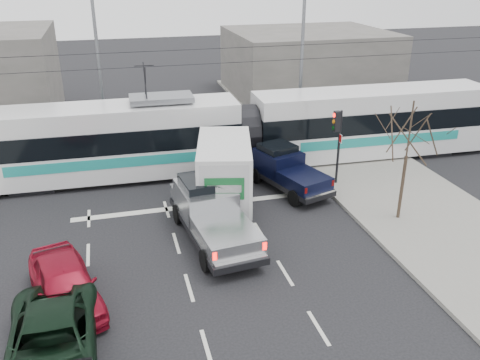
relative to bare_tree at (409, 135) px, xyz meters
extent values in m
plane|color=black|center=(-7.60, -2.50, -3.79)|extent=(120.00, 120.00, 0.00)
cube|color=gray|center=(1.40, -2.50, -3.72)|extent=(6.00, 60.00, 0.15)
cube|color=#33302D|center=(-7.60, 7.50, -3.78)|extent=(60.00, 1.60, 0.03)
cube|color=slate|center=(4.40, 21.50, -1.29)|extent=(12.00, 10.00, 5.00)
cylinder|color=#47382B|center=(0.00, 0.00, -2.27)|extent=(0.14, 0.14, 2.75)
cylinder|color=#47382B|center=(0.00, 0.00, 0.23)|extent=(0.07, 0.07, 2.25)
cylinder|color=black|center=(-1.00, 4.00, -1.84)|extent=(0.12, 0.12, 3.60)
cube|color=black|center=(-1.20, 4.00, -0.54)|extent=(0.28, 0.28, 0.95)
cylinder|color=#FF0C07|center=(-1.35, 4.00, -0.24)|extent=(0.06, 0.20, 0.20)
cylinder|color=orange|center=(-1.35, 4.00, -0.54)|extent=(0.06, 0.20, 0.20)
cylinder|color=#05330C|center=(-1.35, 4.00, -0.84)|extent=(0.06, 0.20, 0.20)
cube|color=white|center=(-1.02, 3.85, -1.34)|extent=(0.02, 0.30, 0.40)
cylinder|color=slate|center=(-0.10, 11.50, 0.71)|extent=(0.20, 0.20, 9.00)
cylinder|color=slate|center=(-11.60, 13.50, 0.71)|extent=(0.20, 0.20, 9.00)
cylinder|color=black|center=(-7.60, 7.50, 1.71)|extent=(60.00, 0.03, 0.03)
cylinder|color=black|center=(-7.60, 7.50, 2.41)|extent=(60.00, 0.03, 0.03)
cube|color=silver|center=(-11.63, 7.64, -2.75)|extent=(13.04, 3.00, 1.57)
cube|color=black|center=(-11.63, 7.64, -1.54)|extent=(13.11, 3.03, 1.07)
cube|color=silver|center=(-11.63, 7.64, -0.57)|extent=(13.04, 2.89, 1.00)
cube|color=teal|center=(-11.66, 6.26, -2.47)|extent=(9.09, 0.22, 0.50)
cube|color=silver|center=(2.48, 7.33, -2.75)|extent=(13.04, 3.00, 1.57)
cube|color=black|center=(2.48, 7.33, -1.54)|extent=(13.11, 3.03, 1.07)
cube|color=silver|center=(2.48, 7.33, -0.57)|extent=(13.04, 2.89, 1.00)
cube|color=teal|center=(2.45, 5.96, -2.47)|extent=(9.09, 0.22, 0.50)
cylinder|color=black|center=(-4.57, 7.48, -1.75)|extent=(1.06, 2.63, 2.61)
cube|color=slate|center=(-8.81, 7.58, 0.16)|extent=(3.06, 1.70, 0.25)
cube|color=black|center=(-15.16, 7.71, -3.61)|extent=(2.07, 2.36, 0.36)
cube|color=black|center=(-6.69, 7.53, -3.61)|extent=(2.07, 2.36, 0.36)
cube|color=black|center=(-2.46, 7.44, -3.61)|extent=(2.07, 2.36, 0.36)
cube|color=black|center=(6.01, 7.25, -3.61)|extent=(2.07, 2.36, 0.36)
cube|color=black|center=(-7.81, 0.34, -3.23)|extent=(2.71, 6.15, 0.26)
cube|color=#AAACAF|center=(-7.93, 1.41, -2.51)|extent=(2.28, 2.71, 1.18)
cube|color=black|center=(-7.94, 1.51, -1.89)|extent=(1.93, 1.97, 0.56)
cube|color=#AAACAF|center=(-8.09, 2.83, -2.75)|extent=(2.06, 1.28, 0.56)
cube|color=#AAACAF|center=(-7.66, -0.96, -2.82)|extent=(2.30, 2.89, 0.67)
cube|color=silver|center=(-7.49, -2.50, -3.09)|extent=(1.90, 0.40, 0.18)
cube|color=#FF0C07|center=(-8.40, -2.48, -2.71)|extent=(0.15, 0.10, 0.29)
cube|color=#FF0C07|center=(-6.61, -2.28, -2.71)|extent=(0.15, 0.10, 0.29)
cylinder|color=black|center=(-8.96, 2.13, -3.38)|extent=(0.38, 0.85, 0.82)
cylinder|color=black|center=(-7.09, 2.34, -3.38)|extent=(0.38, 0.85, 0.82)
cylinder|color=black|center=(-8.54, -1.66, -3.38)|extent=(0.38, 0.85, 0.82)
cylinder|color=black|center=(-6.66, -1.44, -3.38)|extent=(0.38, 0.85, 0.82)
cube|color=black|center=(-6.69, 3.32, -3.29)|extent=(3.58, 6.68, 0.32)
cube|color=white|center=(-6.14, 5.66, -2.52)|extent=(2.36, 1.96, 1.45)
cube|color=black|center=(-6.11, 5.79, -1.98)|extent=(1.97, 1.40, 0.54)
cube|color=silver|center=(-6.84, 2.70, -1.96)|extent=(3.11, 4.70, 2.67)
cube|color=silver|center=(-7.33, 0.62, -1.96)|extent=(1.87, 0.48, 2.35)
cube|color=#145A28|center=(-7.34, 0.57, -1.74)|extent=(1.49, 0.37, 0.91)
cube|color=black|center=(-7.38, 0.41, -3.38)|extent=(1.96, 0.67, 0.16)
cylinder|color=black|center=(-7.16, 5.51, -3.38)|extent=(0.45, 0.86, 0.82)
cylinder|color=black|center=(-5.29, 5.07, -3.38)|extent=(0.45, 0.86, 0.82)
cylinder|color=black|center=(-8.03, 1.81, -3.34)|extent=(0.47, 0.94, 0.91)
cylinder|color=black|center=(-6.17, 1.37, -3.34)|extent=(0.47, 0.94, 0.91)
cube|color=black|center=(-3.42, 4.08, -3.27)|extent=(3.10, 5.03, 0.24)
cube|color=black|center=(-3.68, 4.89, -2.61)|extent=(2.23, 2.41, 1.09)
cube|color=black|center=(-3.71, 4.98, -2.05)|extent=(1.84, 1.80, 0.52)
cube|color=black|center=(-4.02, 5.97, -2.83)|extent=(1.84, 1.31, 0.52)
cube|color=black|center=(-3.10, 3.09, -2.90)|extent=(2.28, 2.54, 0.61)
cube|color=silver|center=(-2.73, 1.92, -3.15)|extent=(1.58, 0.65, 0.17)
cube|color=#590505|center=(-3.49, 1.78, -2.80)|extent=(0.15, 0.11, 0.26)
cube|color=#590505|center=(-2.03, 2.25, -2.80)|extent=(0.15, 0.11, 0.26)
cylinder|color=black|center=(-4.64, 5.27, -3.41)|extent=(0.48, 0.80, 0.76)
cylinder|color=black|center=(-3.11, 5.76, -3.41)|extent=(0.48, 0.80, 0.76)
cylinder|color=black|center=(-3.72, 2.40, -3.41)|extent=(0.48, 0.80, 0.76)
cylinder|color=black|center=(-2.19, 2.89, -3.41)|extent=(0.48, 0.80, 0.76)
imported|color=black|center=(-13.39, -5.12, -3.07)|extent=(2.44, 5.23, 1.45)
imported|color=maroon|center=(-13.19, -2.37, -3.04)|extent=(2.85, 4.73, 1.51)
camera|label=1|loc=(-11.26, -16.62, 6.32)|focal=38.00mm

